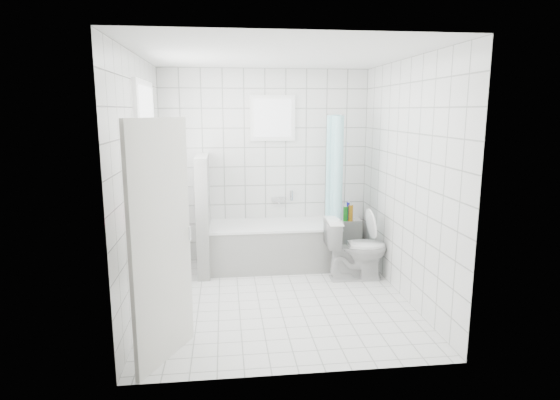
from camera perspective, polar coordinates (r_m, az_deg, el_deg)
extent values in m
plane|color=white|center=(5.28, -0.26, -12.00)|extent=(3.00, 3.00, 0.00)
plane|color=white|center=(4.90, -0.29, 17.29)|extent=(3.00, 3.00, 0.00)
cube|color=white|center=(6.40, -1.79, 4.11)|extent=(2.80, 0.02, 2.60)
cube|color=white|center=(3.46, 2.53, -1.69)|extent=(2.80, 0.02, 2.60)
cube|color=white|center=(4.97, -16.55, 1.70)|extent=(0.02, 3.00, 2.60)
cube|color=white|center=(5.27, 15.05, 2.28)|extent=(0.02, 3.00, 2.60)
cube|color=white|center=(5.22, -15.69, 5.49)|extent=(0.01, 0.90, 1.40)
cube|color=white|center=(6.32, -0.88, 9.94)|extent=(0.50, 0.01, 0.50)
cube|color=white|center=(5.33, -14.81, -2.44)|extent=(0.18, 1.02, 0.08)
cube|color=silver|center=(3.89, -14.24, -5.16)|extent=(0.40, 0.73, 2.00)
cube|color=white|center=(6.25, -0.77, -5.65)|extent=(1.67, 0.75, 0.55)
cube|color=white|center=(6.17, -0.77, -3.07)|extent=(1.69, 0.77, 0.03)
cube|color=white|center=(6.06, -9.31, -1.69)|extent=(0.15, 0.85, 1.50)
cube|color=white|center=(6.68, 8.03, -4.68)|extent=(0.40, 0.24, 0.55)
imported|color=white|center=(5.85, 9.24, -5.86)|extent=(0.76, 0.45, 0.77)
cylinder|color=silver|center=(6.10, 6.68, 10.30)|extent=(0.02, 0.80, 0.02)
cube|color=silver|center=(6.45, -0.21, 0.12)|extent=(0.18, 0.06, 0.06)
imported|color=white|center=(5.44, -14.56, -0.30)|extent=(0.13, 0.13, 0.26)
imported|color=pink|center=(4.97, -15.31, -1.28)|extent=(0.13, 0.13, 0.28)
imported|color=#BB5DAC|center=(5.60, -14.33, -0.47)|extent=(0.10, 0.10, 0.17)
imported|color=silver|center=(5.31, -14.75, -1.12)|extent=(0.17, 0.17, 0.17)
imported|color=#34C6EE|center=(5.09, -15.10, -1.49)|extent=(0.09, 0.10, 0.19)
cylinder|color=orange|center=(6.51, 8.60, -1.59)|extent=(0.06, 0.06, 0.22)
cylinder|color=#1516AF|center=(6.60, 8.36, -1.33)|extent=(0.06, 0.06, 0.24)
cylinder|color=#16881C|center=(6.51, 7.98, -1.68)|extent=(0.06, 0.06, 0.20)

